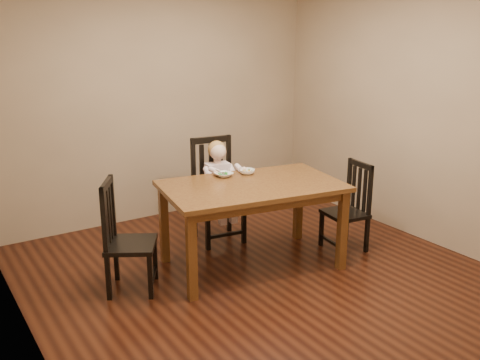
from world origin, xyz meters
TOP-DOWN VIEW (x-y plane):
  - room at (0.00, 0.00)m, footprint 4.01×4.01m
  - dining_table at (0.07, 0.19)m, footprint 1.78×1.24m
  - chair_child at (0.14, 0.96)m, footprint 0.53×0.51m
  - chair_left at (-1.12, 0.38)m, footprint 0.57×0.58m
  - chair_right at (1.13, -0.01)m, footprint 0.42×0.44m
  - toddler at (0.13, 0.90)m, footprint 0.38×0.45m
  - bowl_peas at (-0.02, 0.54)m, footprint 0.19×0.19m
  - bowl_veg at (0.22, 0.50)m, footprint 0.20×0.20m
  - fork at (-0.06, 0.53)m, footprint 0.07×0.13m

SIDE VIEW (x-z plane):
  - chair_right at x=1.13m, z-range -0.02..0.89m
  - chair_left at x=-1.12m, z-range -0.02..0.97m
  - chair_child at x=0.14m, z-range -0.02..1.08m
  - toddler at x=0.13m, z-range 0.39..0.95m
  - dining_table at x=0.07m, z-range 0.31..1.13m
  - bowl_peas at x=-0.02m, z-range 0.82..0.86m
  - bowl_veg at x=0.22m, z-range 0.82..0.87m
  - fork at x=-0.06m, z-range 0.84..0.89m
  - room at x=0.00m, z-range 0.00..2.71m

